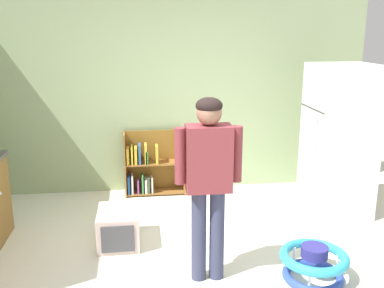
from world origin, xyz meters
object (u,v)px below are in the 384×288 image
object	(u,v)px
standing_person	(208,173)
baby_walker	(314,263)
bookshelf	(150,166)
pet_carrier	(119,227)
refrigerator	(339,141)

from	to	relation	value
standing_person	baby_walker	xyz separation A→B (m)	(0.92, -0.15, -0.83)
bookshelf	baby_walker	size ratio (longest dim) A/B	1.41
bookshelf	pet_carrier	world-z (taller)	bookshelf
refrigerator	baby_walker	bearing A→B (deg)	-120.48
bookshelf	baby_walker	distance (m)	2.68
refrigerator	baby_walker	size ratio (longest dim) A/B	2.95
baby_walker	standing_person	bearing A→B (deg)	171.02
standing_person	pet_carrier	xyz separation A→B (m)	(-0.81, 0.76, -0.80)
bookshelf	standing_person	distance (m)	2.29
refrigerator	bookshelf	size ratio (longest dim) A/B	2.09
bookshelf	baby_walker	world-z (taller)	bookshelf
bookshelf	baby_walker	bearing A→B (deg)	-59.49
refrigerator	bookshelf	xyz separation A→B (m)	(-2.19, 0.90, -0.51)
refrigerator	standing_person	size ratio (longest dim) A/B	1.09
standing_person	refrigerator	bearing A→B (deg)	35.72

